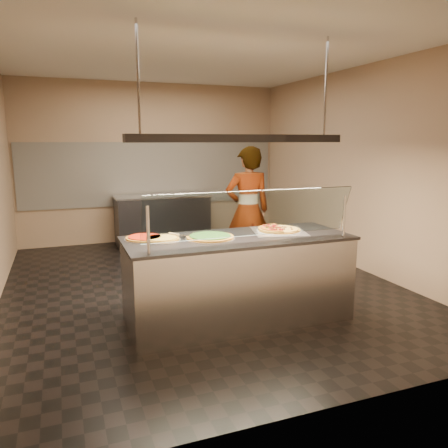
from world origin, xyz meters
name	(u,v)px	position (x,y,z in m)	size (l,w,h in m)	color
ground	(201,285)	(0.00, 0.00, -0.01)	(5.00, 6.00, 0.02)	black
ceiling	(198,51)	(0.00, 0.00, 3.01)	(5.00, 6.00, 0.02)	silver
wall_back	(153,163)	(0.00, 3.01, 1.50)	(5.00, 0.02, 3.00)	tan
wall_front	(336,206)	(0.00, -3.01, 1.50)	(5.00, 0.02, 3.00)	tan
wall_right	(360,170)	(2.51, 0.00, 1.50)	(0.02, 6.00, 3.00)	tan
tile_band	(154,174)	(0.00, 2.98, 1.30)	(4.90, 0.02, 1.20)	silver
serving_counter	(238,279)	(0.02, -1.28, 0.47)	(2.39, 0.94, 0.93)	#B7B7BC
sneeze_guard	(252,214)	(0.02, -1.62, 1.23)	(2.15, 0.18, 0.54)	#B7B7BC
perforated_tray	(279,231)	(0.54, -1.19, 0.94)	(0.69, 0.69, 0.01)	silver
half_pizza_pepperoni	(270,229)	(0.43, -1.19, 0.96)	(0.35, 0.51, 0.05)	brown
half_pizza_sausage	(288,228)	(0.66, -1.19, 0.96)	(0.35, 0.51, 0.04)	brown
pizza_spinach	(210,237)	(-0.29, -1.25, 0.95)	(0.52, 0.52, 0.03)	silver
pizza_cheese	(161,239)	(-0.78, -1.15, 0.94)	(0.39, 0.39, 0.03)	silver
pizza_tomato	(145,238)	(-0.93, -1.04, 0.94)	(0.42, 0.42, 0.03)	silver
pizza_spatula	(180,234)	(-0.56, -1.06, 0.96)	(0.26, 0.19, 0.02)	#B7B7BC
prep_table	(162,219)	(0.05, 2.55, 0.47)	(1.74, 0.74, 0.93)	#333338
worker	(248,210)	(0.84, 0.36, 0.93)	(0.67, 0.44, 1.85)	#2F2D33
heat_lamp_housing	(239,138)	(0.02, -1.28, 1.95)	(2.30, 0.18, 0.08)	#333338
lamp_rod_left	(138,77)	(-0.98, -1.28, 2.50)	(0.02, 0.02, 1.01)	#B7B7BC
lamp_rod_right	(326,87)	(1.02, -1.28, 2.50)	(0.02, 0.02, 1.01)	#B7B7BC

